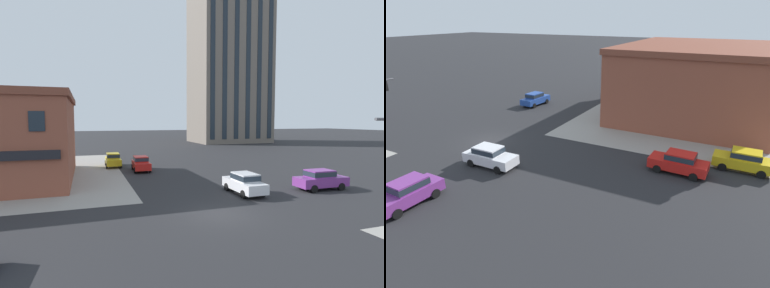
# 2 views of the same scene
# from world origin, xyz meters

# --- Properties ---
(ground_plane) EXTENTS (320.00, 320.00, 0.00)m
(ground_plane) POSITION_xyz_m (0.00, 0.00, 0.00)
(ground_plane) COLOR #262628
(car_main_northbound_near) EXTENTS (1.95, 4.43, 1.68)m
(car_main_northbound_near) POSITION_xyz_m (-4.49, 22.31, 0.92)
(car_main_northbound_near) COLOR gold
(car_main_northbound_near) RESTS_ON ground
(car_main_northbound_far) EXTENTS (2.05, 4.48, 1.68)m
(car_main_northbound_far) POSITION_xyz_m (-1.74, 17.87, 0.92)
(car_main_northbound_far) COLOR red
(car_main_northbound_far) RESTS_ON ground
(car_main_southbound_near) EXTENTS (1.93, 4.42, 1.68)m
(car_main_southbound_near) POSITION_xyz_m (4.11, 4.12, 0.92)
(car_main_southbound_near) COLOR silver
(car_main_southbound_near) RESTS_ON ground
(car_parked_curb) EXTENTS (4.45, 1.99, 1.68)m
(car_parked_curb) POSITION_xyz_m (10.88, 3.31, 0.92)
(car_parked_curb) COLOR #7A3389
(car_parked_curb) RESTS_ON ground
(residential_tower_skyline_right) EXTENTS (19.27, 15.07, 63.92)m
(residential_tower_skyline_right) POSITION_xyz_m (28.80, 57.20, 31.98)
(residential_tower_skyline_right) COLOR #70665B
(residential_tower_skyline_right) RESTS_ON ground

